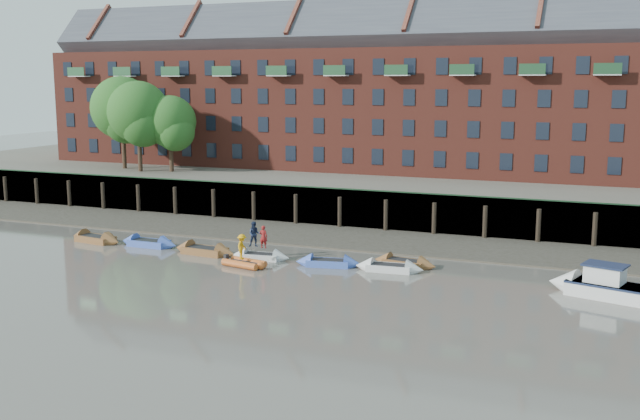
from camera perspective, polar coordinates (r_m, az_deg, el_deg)
The scene contains 19 objects.
ground at distance 42.38m, azimuth -6.28°, elevation -6.83°, with size 220.00×220.00×0.00m, color #625D55.
foreshore at distance 58.37m, azimuth 2.06°, elevation -2.16°, with size 110.00×8.00×0.50m, color #3D382F.
mud_band at distance 55.26m, azimuth 0.86°, elevation -2.84°, with size 110.00×1.60×0.10m, color #4C4336.
river_wall at distance 62.14m, azimuth 3.44°, elevation 0.06°, with size 110.00×1.23×3.30m.
bank_terrace at distance 75.03m, azimuth 6.74°, elevation 1.70°, with size 110.00×28.00×3.20m, color #5E594D.
apartment_terrace at distance 75.26m, azimuth 7.11°, elevation 10.29°, with size 80.60×15.56×20.98m.
tree_cluster at distance 77.51m, azimuth -13.69°, elevation 7.25°, with size 11.76×7.74×9.40m.
rowboat_0 at distance 59.37m, azimuth -16.73°, elevation -2.12°, with size 5.02×2.16×1.41m.
rowboat_1 at distance 56.87m, azimuth -12.91°, elevation -2.47°, with size 4.74×1.42×1.37m.
rowboat_2 at distance 53.54m, azimuth -8.78°, elevation -3.08°, with size 5.08×1.86×1.44m.
rowboat_3 at distance 51.56m, azimuth -4.56°, elevation -3.54°, with size 4.26×1.68×1.20m.
rowboat_4 at distance 49.57m, azimuth 0.64°, elevation -4.04°, with size 4.55×2.08×1.27m.
rowboat_5 at distance 48.47m, azimuth 5.29°, elevation -4.40°, with size 4.55×1.66×1.29m.
rowboat_6 at distance 49.87m, azimuth 6.47°, elevation -4.02°, with size 4.53×1.91×1.27m.
rib_tender at distance 49.67m, azimuth -5.69°, elevation -4.06°, with size 3.14×2.00×0.53m.
motor_launch at distance 45.61m, azimuth 20.11°, elevation -5.37°, with size 6.24×3.48×2.45m.
person_rower_a at distance 51.17m, azimuth -4.33°, elevation -2.05°, with size 0.58×0.38×1.58m, color maroon.
person_rower_b at distance 51.66m, azimuth -5.02°, elevation -1.85°, with size 0.86×0.67×1.76m, color #19233F.
person_rib_crew at distance 49.49m, azimuth -5.96°, elevation -2.80°, with size 1.08×0.62×1.68m, color orange.
Camera 1 is at (19.30, -35.75, 12.09)m, focal length 42.00 mm.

